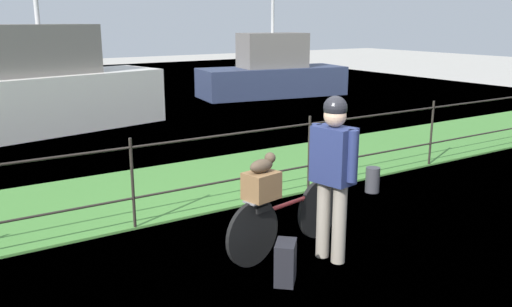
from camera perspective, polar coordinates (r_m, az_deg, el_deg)
ground_plane at (r=5.60m, az=6.75°, el=-11.21°), size 60.00×60.00×0.00m
grass_strip at (r=7.95m, az=-7.06°, el=-3.32°), size 27.00×2.40×0.03m
harbor_water at (r=14.38m, az=-19.33°, el=3.80°), size 30.00×30.00×0.00m
iron_fence at (r=6.77m, az=-2.84°, el=-0.77°), size 18.04×0.04×1.09m
bicycle_main at (r=5.64m, az=3.31°, el=-7.01°), size 1.68×0.39×0.67m
wooden_crate at (r=5.23m, az=0.58°, el=-3.44°), size 0.37×0.32×0.27m
terrier_dog at (r=5.18m, az=0.78°, el=-1.15°), size 0.32×0.19×0.18m
cyclist_person at (r=5.28m, az=8.25°, el=-1.19°), size 0.33×0.53×1.68m
backpack_on_paving at (r=5.05m, az=3.16°, el=-11.54°), size 0.32×0.33×0.40m
mooring_bollard at (r=7.74m, az=12.34°, el=-2.76°), size 0.20×0.20×0.36m
moored_boat_near at (r=12.47m, az=-21.66°, el=6.12°), size 5.37×2.70×3.89m
moored_boat_mid at (r=17.16m, az=1.75°, el=8.57°), size 4.86×2.32×3.57m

